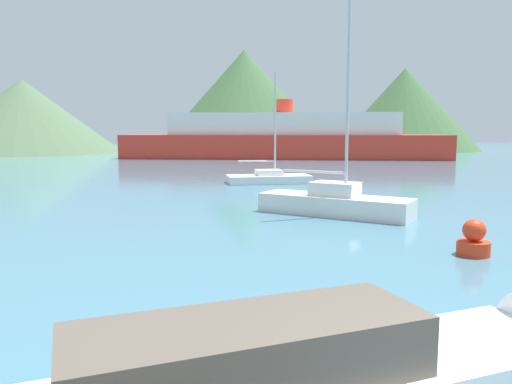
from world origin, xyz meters
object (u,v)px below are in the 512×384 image
object	(u,v)px
sailboat_inner	(269,177)
ferry_distant	(284,138)
motorboat_near	(353,377)
sailboat_middle	(335,202)
buoy_marker	(474,240)

from	to	relation	value
sailboat_inner	ferry_distant	world-z (taller)	ferry_distant
motorboat_near	sailboat_middle	bearing A→B (deg)	60.86
sailboat_middle	ferry_distant	distance (m)	40.17
sailboat_middle	ferry_distant	world-z (taller)	sailboat_middle
motorboat_near	sailboat_middle	xyz separation A→B (m)	(3.85, 13.26, 0.11)
sailboat_middle	buoy_marker	distance (m)	6.87
motorboat_near	sailboat_middle	distance (m)	13.81
ferry_distant	buoy_marker	xyz separation A→B (m)	(-4.17, -46.33, -1.91)
buoy_marker	sailboat_middle	bearing A→B (deg)	104.72
motorboat_near	ferry_distant	size ratio (longest dim) A/B	0.23
motorboat_near	sailboat_middle	size ratio (longest dim) A/B	0.97
sailboat_inner	buoy_marker	bearing A→B (deg)	-85.44
ferry_distant	motorboat_near	bearing A→B (deg)	-87.39
motorboat_near	buoy_marker	xyz separation A→B (m)	(5.60, 6.61, -0.01)
ferry_distant	buoy_marker	bearing A→B (deg)	-82.08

